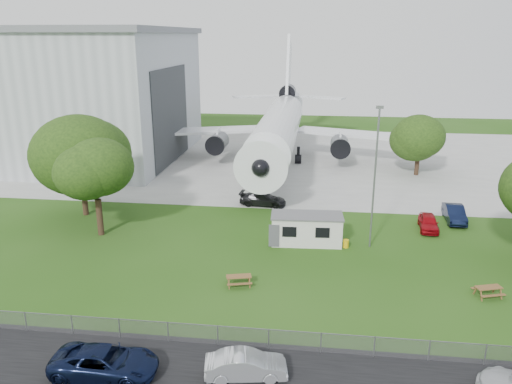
# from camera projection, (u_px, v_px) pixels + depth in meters

# --- Properties ---
(ground) EXTENTS (160.00, 160.00, 0.00)m
(ground) POSITION_uv_depth(u_px,v_px,m) (268.00, 274.00, 38.15)
(ground) COLOR #355B1D
(concrete_apron) EXTENTS (120.00, 46.00, 0.03)m
(concrete_apron) POSITION_uv_depth(u_px,v_px,m) (294.00, 158.00, 74.12)
(concrete_apron) COLOR #B7B7B2
(concrete_apron) RESTS_ON ground
(hangar) EXTENTS (43.00, 31.00, 18.55)m
(hangar) POSITION_uv_depth(u_px,v_px,m) (38.00, 92.00, 73.87)
(hangar) COLOR #B2B7BC
(hangar) RESTS_ON ground
(airliner) EXTENTS (46.36, 47.73, 17.69)m
(airliner) POSITION_uv_depth(u_px,v_px,m) (280.00, 125.00, 70.75)
(airliner) COLOR white
(airliner) RESTS_ON ground
(site_cabin) EXTENTS (6.81, 3.00, 2.62)m
(site_cabin) POSITION_uv_depth(u_px,v_px,m) (307.00, 229.00, 43.48)
(site_cabin) COLOR silver
(site_cabin) RESTS_ON ground
(picnic_west) EXTENTS (2.11, 1.89, 0.76)m
(picnic_west) POSITION_uv_depth(u_px,v_px,m) (239.00, 285.00, 36.41)
(picnic_west) COLOR brown
(picnic_west) RESTS_ON ground
(picnic_east) EXTENTS (2.16, 1.96, 0.76)m
(picnic_east) POSITION_uv_depth(u_px,v_px,m) (487.00, 297.00, 34.82)
(picnic_east) COLOR brown
(picnic_east) RESTS_ON ground
(fence) EXTENTS (58.00, 0.04, 1.30)m
(fence) POSITION_uv_depth(u_px,v_px,m) (252.00, 347.00, 29.16)
(fence) COLOR gray
(fence) RESTS_ON ground
(lamp_mast) EXTENTS (0.16, 0.16, 12.00)m
(lamp_mast) POSITION_uv_depth(u_px,v_px,m) (374.00, 180.00, 41.26)
(lamp_mast) COLOR slate
(lamp_mast) RESTS_ON ground
(tree_west_big) EXTENTS (9.61, 9.61, 11.13)m
(tree_west_big) POSITION_uv_depth(u_px,v_px,m) (80.00, 154.00, 48.89)
(tree_west_big) COLOR #382619
(tree_west_big) RESTS_ON ground
(tree_west_small) EXTENTS (6.79, 6.79, 9.24)m
(tree_west_small) POSITION_uv_depth(u_px,v_px,m) (95.00, 173.00, 43.96)
(tree_west_small) COLOR #382619
(tree_west_small) RESTS_ON ground
(tree_far_apron) EXTENTS (6.59, 6.59, 7.91)m
(tree_far_apron) POSITION_uv_depth(u_px,v_px,m) (419.00, 140.00, 63.77)
(tree_far_apron) COLOR #382619
(tree_far_apron) RESTS_ON ground
(car_centre_sedan) EXTENTS (4.56, 2.24, 1.44)m
(car_centre_sedan) POSITION_uv_depth(u_px,v_px,m) (246.00, 366.00, 26.41)
(car_centre_sedan) COLOR silver
(car_centre_sedan) RESTS_ON ground
(car_west_estate) EXTENTS (5.73, 2.73, 1.58)m
(car_west_estate) POSITION_uv_depth(u_px,v_px,m) (105.00, 363.00, 26.54)
(car_west_estate) COLOR black
(car_west_estate) RESTS_ON ground
(car_ne_hatch) EXTENTS (2.02, 4.27, 1.41)m
(car_ne_hatch) POSITION_uv_depth(u_px,v_px,m) (428.00, 223.00, 46.61)
(car_ne_hatch) COLOR #96070F
(car_ne_hatch) RESTS_ON ground
(car_ne_sedan) EXTENTS (1.89, 4.84, 1.57)m
(car_ne_sedan) POSITION_uv_depth(u_px,v_px,m) (454.00, 214.00, 48.70)
(car_ne_sedan) COLOR black
(car_ne_sedan) RESTS_ON ground
(car_apron_van) EXTENTS (5.13, 2.47, 1.44)m
(car_apron_van) POSITION_uv_depth(u_px,v_px,m) (263.00, 199.00, 53.26)
(car_apron_van) COLOR black
(car_apron_van) RESTS_ON ground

